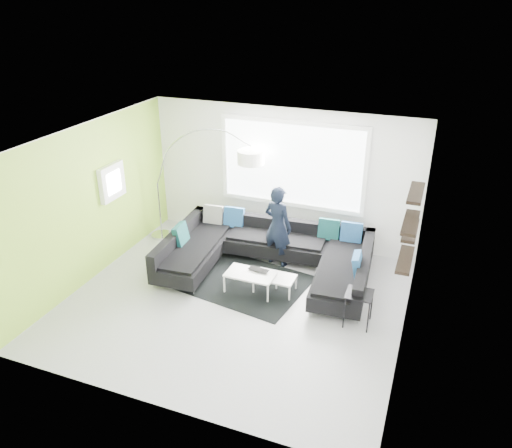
{
  "coord_description": "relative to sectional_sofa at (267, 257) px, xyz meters",
  "views": [
    {
      "loc": [
        2.87,
        -6.49,
        4.85
      ],
      "look_at": [
        0.04,
        0.9,
        1.07
      ],
      "focal_mm": 35.0,
      "sensor_mm": 36.0,
      "label": 1
    }
  ],
  "objects": [
    {
      "name": "laptop",
      "position": [
        0.03,
        -0.57,
        0.02
      ],
      "size": [
        0.43,
        0.34,
        0.03
      ],
      "primitive_type": "imported",
      "rotation": [
        0.0,
        0.0,
        -0.14
      ],
      "color": "black",
      "rests_on": "coffee_table"
    },
    {
      "name": "ground",
      "position": [
        -0.19,
        -1.05,
        -0.35
      ],
      "size": [
        5.5,
        5.5,
        0.0
      ],
      "primitive_type": "plane",
      "color": "gray",
      "rests_on": "ground"
    },
    {
      "name": "rug",
      "position": [
        -0.34,
        -0.42,
        -0.34
      ],
      "size": [
        2.51,
        2.0,
        0.01
      ],
      "primitive_type": "cube",
      "rotation": [
        0.0,
        0.0,
        -0.16
      ],
      "color": "black",
      "rests_on": "ground"
    },
    {
      "name": "side_table",
      "position": [
        1.86,
        -0.91,
        -0.07
      ],
      "size": [
        0.42,
        0.42,
        0.57
      ],
      "primitive_type": "cube",
      "rotation": [
        0.0,
        0.0,
        0.02
      ],
      "color": "black",
      "rests_on": "ground"
    },
    {
      "name": "person",
      "position": [
        0.05,
        0.45,
        0.44
      ],
      "size": [
        0.78,
        0.68,
        1.59
      ],
      "primitive_type": "imported",
      "rotation": [
        0.0,
        0.0,
        2.87
      ],
      "color": "black",
      "rests_on": "ground"
    },
    {
      "name": "room_shell",
      "position": [
        -0.16,
        -0.85,
        1.46
      ],
      "size": [
        5.54,
        5.04,
        2.82
      ],
      "color": "white",
      "rests_on": "ground"
    },
    {
      "name": "arc_lamp",
      "position": [
        -2.64,
        0.66,
        0.86
      ],
      "size": [
        2.32,
        0.96,
        2.42
      ],
      "primitive_type": null,
      "rotation": [
        0.0,
        0.0,
        0.1
      ],
      "color": "white",
      "rests_on": "ground"
    },
    {
      "name": "sectional_sofa",
      "position": [
        0.0,
        0.0,
        0.0
      ],
      "size": [
        3.84,
        2.54,
        0.8
      ],
      "rotation": [
        0.0,
        0.0,
        0.07
      ],
      "color": "black",
      "rests_on": "ground"
    },
    {
      "name": "coffee_table",
      "position": [
        0.13,
        -0.58,
        -0.17
      ],
      "size": [
        1.1,
        0.65,
        0.36
      ],
      "primitive_type": "cube",
      "rotation": [
        0.0,
        0.0,
        -0.01
      ],
      "color": "white",
      "rests_on": "ground"
    }
  ]
}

